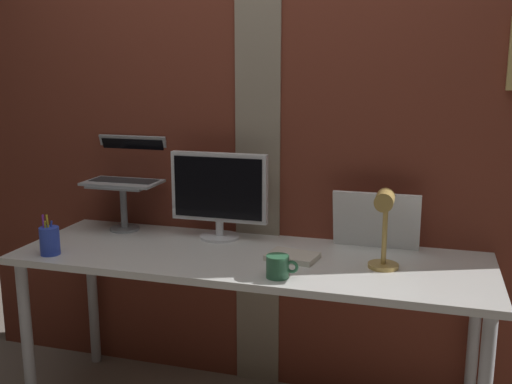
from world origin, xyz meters
TOP-DOWN VIEW (x-y plane):
  - brick_wall_back at (0.00, 0.43)m, footprint 3.06×0.16m
  - desk at (0.02, 0.05)m, footprint 1.98×0.65m
  - monitor at (-0.19, 0.25)m, footprint 0.45×0.18m
  - laptop_stand at (-0.67, 0.25)m, footprint 0.28×0.22m
  - laptop at (-0.67, 0.32)m, footprint 0.36×0.28m
  - whiteboard_panel at (0.51, 0.28)m, footprint 0.37×0.08m
  - desk_lamp at (0.57, -0.01)m, footprint 0.12×0.20m
  - pen_cup at (-0.79, -0.18)m, footprint 0.08×0.08m
  - coffee_mug at (0.20, -0.18)m, footprint 0.12×0.09m
  - paper_clutter_stack at (0.20, 0.05)m, footprint 0.22×0.17m

SIDE VIEW (x-z plane):
  - desk at x=0.02m, z-range 0.30..1.06m
  - paper_clutter_stack at x=0.20m, z-range 0.75..0.78m
  - coffee_mug at x=0.20m, z-range 0.75..0.84m
  - pen_cup at x=-0.79m, z-range 0.73..0.90m
  - whiteboard_panel at x=0.51m, z-range 0.75..1.01m
  - laptop_stand at x=-0.67m, z-range 0.79..1.02m
  - desk_lamp at x=0.57m, z-range 0.79..1.12m
  - monitor at x=-0.19m, z-range 0.78..1.17m
  - laptop at x=-0.67m, z-range 0.93..1.15m
  - brick_wall_back at x=0.00m, z-range 0.00..2.32m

